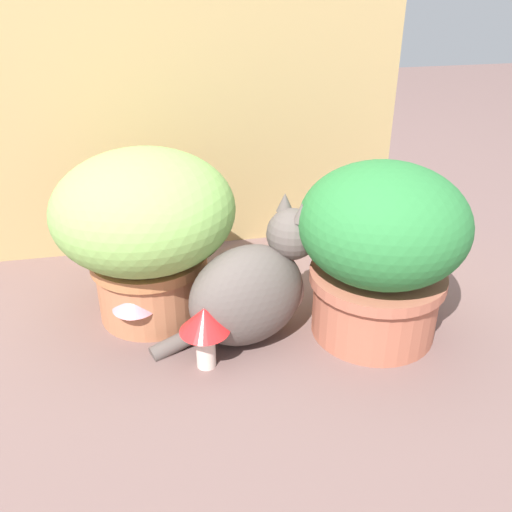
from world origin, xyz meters
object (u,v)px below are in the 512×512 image
at_px(grass_planter, 145,225).
at_px(mushroom_ornament_pink, 134,302).
at_px(mushroom_ornament_red, 205,325).
at_px(leafy_planter, 381,247).
at_px(cat, 254,288).

bearing_deg(grass_planter, mushroom_ornament_pink, -113.08).
xyz_separation_m(grass_planter, mushroom_ornament_pink, (-0.04, -0.09, -0.13)).
height_order(grass_planter, mushroom_ornament_red, grass_planter).
height_order(leafy_planter, mushroom_ornament_pink, leafy_planter).
bearing_deg(mushroom_ornament_red, mushroom_ornament_pink, 136.17).
xyz_separation_m(leafy_planter, mushroom_ornament_pink, (-0.51, 0.08, -0.12)).
relative_size(grass_planter, leafy_planter, 1.02).
distance_m(cat, mushroom_ornament_pink, 0.26).
height_order(grass_planter, mushroom_ornament_pink, grass_planter).
height_order(cat, mushroom_ornament_red, cat).
height_order(leafy_planter, mushroom_ornament_red, leafy_planter).
distance_m(mushroom_ornament_pink, mushroom_ornament_red, 0.19).
relative_size(leafy_planter, mushroom_ornament_red, 2.77).
relative_size(cat, mushroom_ornament_red, 2.82).
height_order(grass_planter, leafy_planter, grass_planter).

